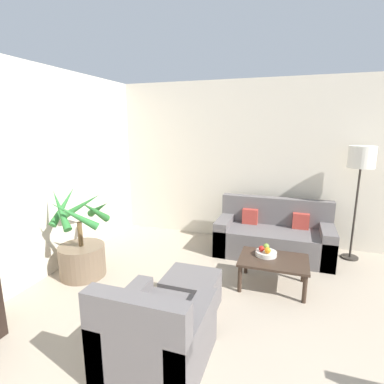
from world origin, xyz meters
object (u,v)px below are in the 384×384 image
at_px(apple_green, 266,246).
at_px(orange_fruit, 268,250).
at_px(fruit_bowl, 266,253).
at_px(ottoman, 191,292).
at_px(potted_palm, 82,251).
at_px(coffee_table, 273,263).
at_px(armchair, 156,337).
at_px(sofa_loveseat, 273,237).
at_px(apple_red, 261,249).
at_px(floor_lamp, 361,162).

relative_size(apple_green, orange_fruit, 0.96).
distance_m(fruit_bowl, ottoman, 1.11).
bearing_deg(orange_fruit, potted_palm, -167.41).
xyz_separation_m(coffee_table, fruit_bowl, (-0.10, 0.07, 0.08)).
relative_size(coffee_table, fruit_bowl, 3.14).
distance_m(apple_green, armchair, 1.90).
distance_m(sofa_loveseat, ottoman, 1.92).
xyz_separation_m(armchair, ottoman, (0.02, 0.84, -0.07)).
distance_m(sofa_loveseat, apple_red, 0.96).
xyz_separation_m(sofa_loveseat, coffee_table, (0.06, -1.00, 0.03)).
distance_m(potted_palm, orange_fruit, 2.39).
bearing_deg(sofa_loveseat, apple_red, -95.55).
relative_size(apple_red, orange_fruit, 0.92).
distance_m(sofa_loveseat, coffee_table, 1.01).
relative_size(floor_lamp, orange_fruit, 21.48).
height_order(orange_fruit, armchair, armchair).
height_order(sofa_loveseat, apple_green, sofa_loveseat).
height_order(coffee_table, fruit_bowl, fruit_bowl).
bearing_deg(floor_lamp, orange_fruit, -133.39).
height_order(floor_lamp, orange_fruit, floor_lamp).
relative_size(floor_lamp, ottoman, 3.02).
height_order(coffee_table, orange_fruit, orange_fruit).
bearing_deg(potted_palm, armchair, -34.66).
xyz_separation_m(potted_palm, floor_lamp, (3.47, 1.72, 1.10)).
xyz_separation_m(apple_green, orange_fruit, (0.03, -0.13, 0.00)).
distance_m(potted_palm, apple_green, 2.40).
xyz_separation_m(coffee_table, ottoman, (-0.80, -0.76, -0.12)).
xyz_separation_m(coffee_table, apple_red, (-0.16, 0.06, 0.14)).
bearing_deg(coffee_table, apple_red, 159.31).
height_order(fruit_bowl, orange_fruit, orange_fruit).
relative_size(fruit_bowl, apple_green, 3.46).
distance_m(potted_palm, armchair, 1.93).
relative_size(apple_red, armchair, 0.08).
distance_m(floor_lamp, orange_fruit, 1.93).
height_order(apple_red, armchair, armchair).
height_order(floor_lamp, ottoman, floor_lamp).
xyz_separation_m(sofa_loveseat, ottoman, (-0.74, -1.77, -0.09)).
xyz_separation_m(potted_palm, fruit_bowl, (2.31, 0.58, 0.04)).
distance_m(potted_palm, ottoman, 1.64).
distance_m(floor_lamp, apple_green, 1.87).
bearing_deg(apple_green, potted_palm, -164.29).
distance_m(apple_green, ottoman, 1.17).
bearing_deg(floor_lamp, apple_green, -137.28).
relative_size(coffee_table, apple_green, 10.84).
relative_size(sofa_loveseat, fruit_bowl, 6.54).
relative_size(floor_lamp, armchair, 1.98).
distance_m(sofa_loveseat, apple_green, 0.88).
xyz_separation_m(coffee_table, orange_fruit, (-0.08, 0.01, 0.14)).
bearing_deg(apple_green, sofa_loveseat, 87.25).
bearing_deg(apple_red, ottoman, -128.20).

